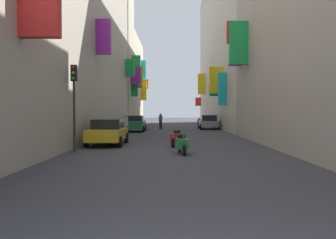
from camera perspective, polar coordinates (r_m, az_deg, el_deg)
name	(u,v)px	position (r m, az deg, el deg)	size (l,w,h in m)	color
ground_plane	(172,132)	(32.79, 0.71, -1.98)	(140.00, 140.00, 0.00)	#38383D
building_left_mid_a	(58,20)	(26.85, -17.15, 14.88)	(7.29, 30.53, 16.43)	#B2A899
building_left_mid_c	(107,53)	(45.52, -9.61, 10.33)	(7.35, 6.41, 18.09)	#BCB29E
building_left_far	(120,81)	(55.85, -7.67, 6.02)	(7.13, 15.25, 12.91)	#BCB29E
building_right_mid_a	(285,44)	(27.36, 18.07, 11.36)	(7.37, 4.97, 13.39)	#9E9384
building_right_mid_b	(235,47)	(46.88, 10.65, 11.31)	(7.39, 34.55, 20.08)	#BCB29E
parked_car_grey	(208,122)	(38.00, 6.40, -0.37)	(1.92, 4.36, 1.48)	slate
parked_car_green	(134,123)	(33.44, -5.37, -0.58)	(2.02, 4.00, 1.48)	#236638
parked_car_yellow	(108,131)	(20.42, -9.53, -1.89)	(1.94, 4.11, 1.45)	gold
scooter_green	(182,144)	(16.01, 2.22, -3.84)	(0.56, 1.88, 1.13)	#287F3D
scooter_orange	(199,121)	(50.51, 4.98, -0.29)	(0.66, 1.89, 1.13)	orange
scooter_red	(176,138)	(19.48, 1.24, -2.91)	(0.67, 1.95, 1.13)	red
pedestrian_crossing	(125,126)	(25.44, -6.79, -0.99)	(0.46, 0.46, 1.75)	#3A3A3A
pedestrian_near_left	(161,121)	(37.84, -1.18, -0.27)	(0.54, 0.54, 1.68)	#242424
traffic_light_near_corner	(74,93)	(17.20, -14.73, 4.16)	(0.26, 0.34, 4.04)	#2D2D2D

